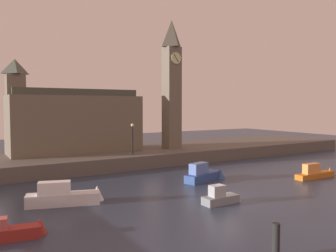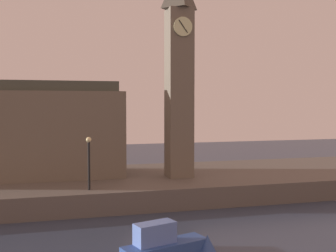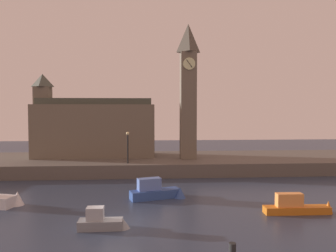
# 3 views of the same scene
# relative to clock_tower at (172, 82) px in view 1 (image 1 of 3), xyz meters

# --- Properties ---
(ground_plane) EXTENTS (120.00, 120.00, 0.00)m
(ground_plane) POSITION_rel_clock_tower_xyz_m (-6.92, -18.65, -9.98)
(ground_plane) COLOR #2D384C
(far_embankment) EXTENTS (70.00, 12.00, 1.50)m
(far_embankment) POSITION_rel_clock_tower_xyz_m (-6.92, 1.35, -9.23)
(far_embankment) COLOR #5B544C
(far_embankment) RESTS_ON ground
(clock_tower) EXTENTS (2.08, 2.13, 16.40)m
(clock_tower) POSITION_rel_clock_tower_xyz_m (0.00, 0.00, 0.00)
(clock_tower) COLOR #6B6051
(clock_tower) RESTS_ON far_embankment
(parliament_hall) EXTENTS (15.17, 5.17, 10.54)m
(parliament_hall) POSITION_rel_clock_tower_xyz_m (-12.08, 2.75, -4.80)
(parliament_hall) COLOR #6B6051
(parliament_hall) RESTS_ON far_embankment
(streetlamp) EXTENTS (0.36, 0.36, 3.53)m
(streetlamp) POSITION_rel_clock_tower_xyz_m (-7.18, -3.28, -6.25)
(streetlamp) COLOR black
(streetlamp) RESTS_ON far_embankment
(mooring_post_left) EXTENTS (0.35, 0.35, 1.63)m
(mooring_post_left) POSITION_rel_clock_tower_xyz_m (-11.60, -27.53, -9.17)
(mooring_post_left) COLOR #252525
(mooring_post_left) RESTS_ON ground
(boat_patrol_orange) EXTENTS (5.12, 1.03, 1.77)m
(boat_patrol_orange) POSITION_rel_clock_tower_xyz_m (5.94, -17.13, -9.52)
(boat_patrol_orange) COLOR orange
(boat_patrol_orange) RESTS_ON ground
(boat_ferry_white) EXTENTS (5.78, 2.69, 1.89)m
(boat_ferry_white) POSITION_rel_clock_tower_xyz_m (-17.27, -13.74, -9.38)
(boat_ferry_white) COLOR silver
(boat_ferry_white) RESTS_ON ground
(boat_cruiser_grey) EXTENTS (3.20, 1.07, 1.40)m
(boat_cruiser_grey) POSITION_rel_clock_tower_xyz_m (-7.73, -19.27, -9.54)
(boat_cruiser_grey) COLOR gray
(boat_cruiser_grey) RESTS_ON ground
(boat_dinghy_red) EXTENTS (4.65, 1.56, 1.39)m
(boat_dinghy_red) POSITION_rel_clock_tower_xyz_m (-21.90, -18.66, -9.55)
(boat_dinghy_red) COLOR maroon
(boat_dinghy_red) RESTS_ON ground
(boat_tour_blue) EXTENTS (4.95, 2.38, 1.84)m
(boat_tour_blue) POSITION_rel_clock_tower_xyz_m (-4.10, -12.48, -9.40)
(boat_tour_blue) COLOR #2D4C93
(boat_tour_blue) RESTS_ON ground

